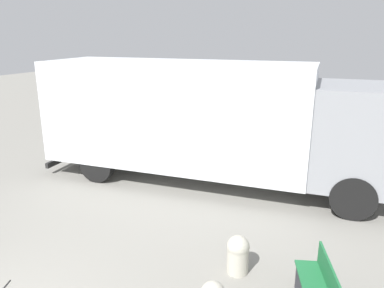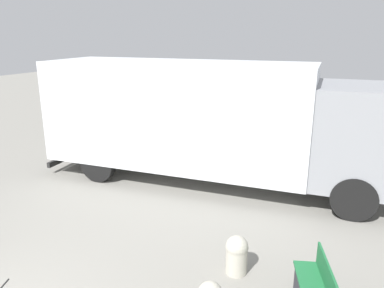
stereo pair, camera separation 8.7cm
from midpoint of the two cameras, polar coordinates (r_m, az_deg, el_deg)
delivery_truck at (r=10.50m, az=2.00°, el=4.09°), size 9.86×3.42×3.39m
bollard_far_bench at (r=6.99m, az=6.64°, el=-16.23°), size 0.41×0.41×0.72m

